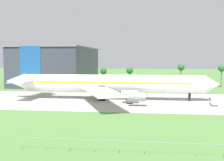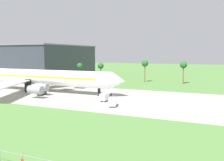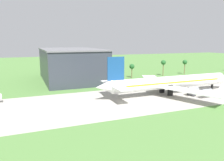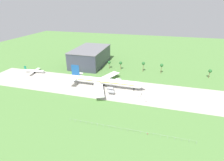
# 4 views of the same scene
# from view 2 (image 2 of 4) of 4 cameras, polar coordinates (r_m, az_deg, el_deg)

# --- Properties ---
(ground_plane) EXTENTS (600.00, 600.00, 0.00)m
(ground_plane) POSITION_cam_2_polar(r_m,az_deg,el_deg) (88.51, -0.64, -3.91)
(ground_plane) COLOR #517F3D
(taxiway_strip) EXTENTS (320.00, 44.00, 0.02)m
(taxiway_strip) POSITION_cam_2_polar(r_m,az_deg,el_deg) (88.51, -0.64, -3.91)
(taxiway_strip) COLOR #A8A399
(taxiway_strip) RESTS_ON ground_plane
(jet_airliner) EXTENTS (77.24, 60.23, 19.44)m
(jet_airliner) POSITION_cam_2_polar(r_m,az_deg,el_deg) (106.99, -16.76, 0.74)
(jet_airliner) COLOR white
(jet_airliner) RESTS_ON ground_plane
(baggage_tug) EXTENTS (2.29, 5.56, 2.60)m
(baggage_tug) POSITION_cam_2_polar(r_m,az_deg,el_deg) (82.32, -1.32, -3.70)
(baggage_tug) COLOR black
(baggage_tug) RESTS_ON ground_plane
(fuel_truck) EXTENTS (2.53, 4.31, 2.94)m
(fuel_truck) POSITION_cam_2_polar(r_m,az_deg,el_deg) (97.15, -15.75, -2.31)
(fuel_truck) COLOR black
(fuel_truck) RESTS_ON ground_plane
(catering_van) EXTENTS (3.32, 4.74, 2.37)m
(catering_van) POSITION_cam_2_polar(r_m,az_deg,el_deg) (73.57, 0.11, -4.97)
(catering_van) COLOR black
(catering_van) RESTS_ON ground_plane
(terminal_building) EXTENTS (36.72, 61.20, 21.11)m
(terminal_building) POSITION_cam_2_polar(r_m,az_deg,el_deg) (175.85, -13.67, 4.40)
(terminal_building) COLOR #333842
(terminal_building) RESTS_ON ground_plane
(palm_tree_row) EXTENTS (114.51, 3.60, 12.03)m
(palm_tree_row) POSITION_cam_2_polar(r_m,az_deg,el_deg) (135.34, 9.38, 3.18)
(palm_tree_row) COLOR brown
(palm_tree_row) RESTS_ON ground_plane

